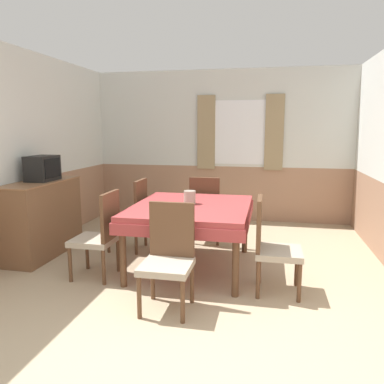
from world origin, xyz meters
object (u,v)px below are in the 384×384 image
(vase, at_px, (190,197))
(chair_right_near, at_px, (271,244))
(sideboard, at_px, (42,218))
(chair_head_window, at_px, (206,208))
(tv, at_px, (43,168))
(chair_left_near, at_px, (100,233))
(chair_left_far, at_px, (132,213))
(dining_table, at_px, (191,214))
(chair_head_near, at_px, (169,255))

(vase, bearing_deg, chair_right_near, -30.35)
(chair_right_near, relative_size, sideboard, 0.78)
(chair_head_window, bearing_deg, tv, -155.75)
(chair_left_near, bearing_deg, chair_head_window, -31.32)
(chair_left_far, bearing_deg, chair_right_near, -118.19)
(dining_table, xyz_separation_m, sideboard, (-1.96, 0.07, -0.16))
(tv, bearing_deg, chair_head_window, 24.25)
(dining_table, height_order, sideboard, sideboard)
(chair_right_near, bearing_deg, chair_left_far, -118.19)
(chair_left_near, height_order, tv, tv)
(sideboard, bearing_deg, chair_left_near, -27.52)
(dining_table, relative_size, chair_right_near, 1.61)
(dining_table, relative_size, chair_left_near, 1.61)
(chair_left_far, height_order, chair_left_near, same)
(chair_head_window, distance_m, tv, 2.22)
(chair_head_window, height_order, vase, chair_head_window)
(vase, bearing_deg, chair_left_far, 154.24)
(dining_table, bearing_deg, chair_head_window, 90.00)
(sideboard, bearing_deg, vase, -0.02)
(chair_right_near, bearing_deg, dining_table, -118.19)
(chair_left_near, distance_m, tv, 1.36)
(chair_left_near, height_order, chair_head_window, same)
(tv, distance_m, vase, 1.94)
(dining_table, height_order, chair_head_window, chair_head_window)
(chair_left_near, height_order, chair_head_near, same)
(chair_left_far, distance_m, tv, 1.27)
(chair_left_far, xyz_separation_m, tv, (-1.04, -0.36, 0.62))
(chair_left_far, relative_size, sideboard, 0.78)
(dining_table, distance_m, chair_head_window, 1.01)
(chair_left_far, bearing_deg, tv, 109.07)
(sideboard, bearing_deg, tv, 78.83)
(chair_left_near, bearing_deg, chair_head_near, -119.75)
(sideboard, bearing_deg, chair_right_near, -10.87)
(dining_table, xyz_separation_m, tv, (-1.95, 0.12, 0.47))
(dining_table, relative_size, sideboard, 1.26)
(dining_table, xyz_separation_m, chair_right_near, (0.90, -0.48, -0.15))
(tv, bearing_deg, dining_table, -3.64)
(chair_left_near, distance_m, chair_right_near, 1.81)
(tv, bearing_deg, chair_left_far, 19.07)
(chair_head_near, distance_m, vase, 1.12)
(chair_left_near, bearing_deg, dining_table, -61.81)
(dining_table, height_order, tv, tv)
(chair_left_near, relative_size, chair_head_near, 1.00)
(chair_right_near, distance_m, tv, 2.98)
(sideboard, distance_m, tv, 0.63)
(chair_right_near, distance_m, chair_head_near, 1.04)
(chair_head_near, bearing_deg, chair_left_near, -29.75)
(chair_right_near, height_order, vase, chair_right_near)
(chair_left_far, distance_m, chair_head_window, 1.04)
(sideboard, bearing_deg, chair_left_far, 21.68)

